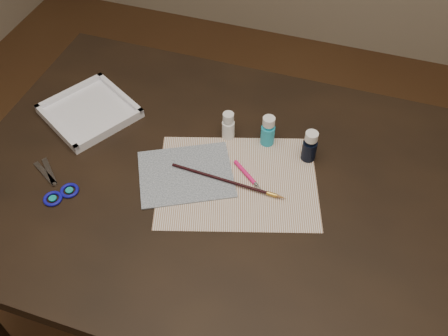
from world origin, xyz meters
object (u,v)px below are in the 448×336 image
(canvas, at_px, (186,174))
(palette_tray, at_px, (89,111))
(paint_bottle_cyan, at_px, (268,131))
(paint_bottle_navy, at_px, (310,146))
(scissors, at_px, (50,181))
(paper, at_px, (237,181))
(paint_bottle_white, at_px, (228,125))

(canvas, distance_m, palette_tray, 0.35)
(palette_tray, bearing_deg, paint_bottle_cyan, 5.77)
(paint_bottle_cyan, distance_m, paint_bottle_navy, 0.12)
(scissors, xyz_separation_m, palette_tray, (-0.02, 0.25, 0.01))
(canvas, height_order, palette_tray, palette_tray)
(paint_bottle_cyan, relative_size, scissors, 0.50)
(paint_bottle_cyan, height_order, scissors, paint_bottle_cyan)
(canvas, relative_size, paint_bottle_cyan, 2.61)
(canvas, relative_size, paint_bottle_navy, 2.55)
(paper, xyz_separation_m, palette_tray, (-0.46, 0.10, 0.01))
(paint_bottle_navy, height_order, palette_tray, paint_bottle_navy)
(paint_bottle_cyan, bearing_deg, paint_bottle_navy, -10.25)
(paint_bottle_cyan, height_order, palette_tray, paint_bottle_cyan)
(paper, bearing_deg, paint_bottle_white, 116.30)
(paper, bearing_deg, canvas, -171.33)
(canvas, height_order, paint_bottle_cyan, paint_bottle_cyan)
(paint_bottle_white, distance_m, scissors, 0.47)
(paper, distance_m, scissors, 0.46)
(paint_bottle_white, height_order, paint_bottle_navy, paint_bottle_navy)
(paint_bottle_white, xyz_separation_m, paint_bottle_navy, (0.22, -0.01, 0.00))
(paint_bottle_white, bearing_deg, paint_bottle_navy, -2.68)
(canvas, height_order, scissors, scissors)
(paint_bottle_white, height_order, paint_bottle_cyan, paint_bottle_cyan)
(paper, relative_size, scissors, 2.22)
(canvas, xyz_separation_m, paint_bottle_white, (0.06, 0.16, 0.04))
(paint_bottle_cyan, xyz_separation_m, palette_tray, (-0.49, -0.05, -0.03))
(paint_bottle_cyan, bearing_deg, canvas, -133.63)
(canvas, xyz_separation_m, paint_bottle_navy, (0.28, 0.15, 0.04))
(paint_bottle_navy, relative_size, palette_tray, 0.42)
(paint_bottle_white, xyz_separation_m, scissors, (-0.37, -0.29, -0.04))
(paint_bottle_cyan, relative_size, paint_bottle_navy, 0.98)
(paint_bottle_cyan, bearing_deg, paper, -102.83)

